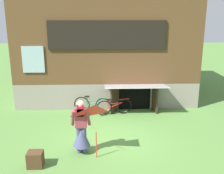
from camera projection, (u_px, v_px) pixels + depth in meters
ground_plane at (109, 141)px, 8.80m from camera, size 60.00×60.00×0.00m
log_house at (106, 47)px, 13.68m from camera, size 8.06×6.61×4.83m
person at (81, 131)px, 7.87m from camera, size 0.61×0.53×1.66m
kite at (95, 119)px, 7.22m from camera, size 1.02×1.01×1.61m
bicycle_red at (114, 107)px, 11.00m from camera, size 1.50×0.37×0.70m
bicycle_green at (92, 105)px, 11.16m from camera, size 1.60×0.42×0.74m
wooden_crate at (35, 159)px, 7.27m from camera, size 0.42×0.36×0.44m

